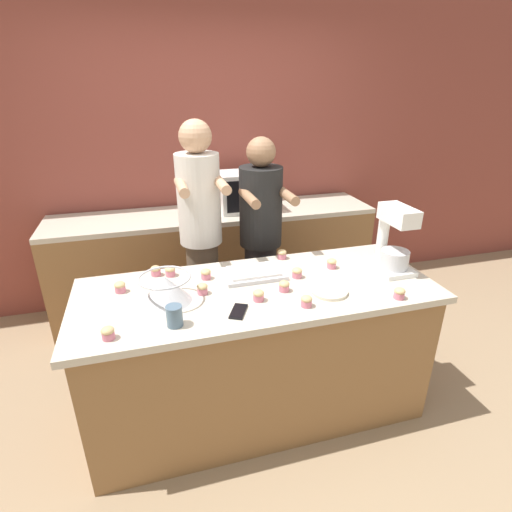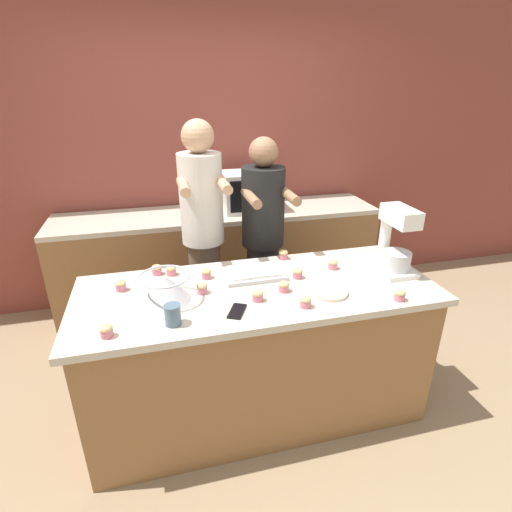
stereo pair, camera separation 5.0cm
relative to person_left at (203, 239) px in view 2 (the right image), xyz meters
The scene contains 26 objects.
ground_plane 1.19m from the person_left, 72.75° to the right, with size 16.00×16.00×0.00m, color #937A5B.
back_wall 1.11m from the person_left, 77.97° to the left, with size 10.00×0.06×2.70m.
island_counter 0.88m from the person_left, 72.75° to the right, with size 2.05×0.81×0.89m.
back_counter 0.85m from the person_left, 71.97° to the left, with size 2.80×0.60×0.93m.
person_left is the anchor object (origin of this frame).
person_right 0.45m from the person_left, ahead, with size 0.32×0.49×1.63m.
stand_mixer 1.28m from the person_left, 32.52° to the right, with size 0.20×0.30×0.41m.
mixing_bowl 0.77m from the person_left, 112.79° to the right, with size 0.28×0.28×0.15m.
baking_tray 0.59m from the person_left, 66.69° to the right, with size 0.36×0.24×0.04m.
microwave_oven 0.83m from the person_left, 53.75° to the left, with size 0.44×0.34×0.33m.
cell_phone 0.93m from the person_left, 87.12° to the right, with size 0.13×0.16×0.01m.
drinking_glass 1.00m from the person_left, 106.05° to the right, with size 0.08×0.08×0.11m.
small_plate 1.04m from the person_left, 55.97° to the right, with size 0.20×0.20×0.02m.
cupcake_0 0.60m from the person_left, 35.87° to the right, with size 0.06×0.06×0.06m.
cupcake_1 0.85m from the person_left, 65.95° to the right, with size 0.06×0.06×0.06m.
cupcake_2 0.76m from the person_left, 135.15° to the right, with size 0.06×0.06×0.06m.
cupcake_3 0.51m from the person_left, 131.82° to the right, with size 0.06×0.06×0.06m.
cupcake_4 0.51m from the person_left, 95.84° to the right, with size 0.06×0.06×0.06m.
cupcake_5 1.05m from the person_left, 67.34° to the right, with size 0.06×0.06×0.06m.
cupcake_6 1.38m from the person_left, 48.08° to the right, with size 0.06×0.06×0.06m.
cupcake_7 1.14m from the person_left, 120.45° to the right, with size 0.06×0.06×0.06m.
cupcake_8 0.48m from the person_left, 121.83° to the right, with size 0.06×0.06×0.06m.
cupcake_9 0.93m from the person_left, 37.83° to the right, with size 0.06×0.06×0.06m.
cupcake_10 0.86m from the person_left, 78.00° to the right, with size 0.06×0.06×0.06m.
cupcake_11 0.69m from the person_left, 98.34° to the right, with size 0.06×0.06×0.06m.
cupcake_12 0.80m from the person_left, 53.12° to the right, with size 0.06×0.06×0.06m.
Camera 2 is at (-0.51, -1.95, 1.97)m, focal length 28.00 mm.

